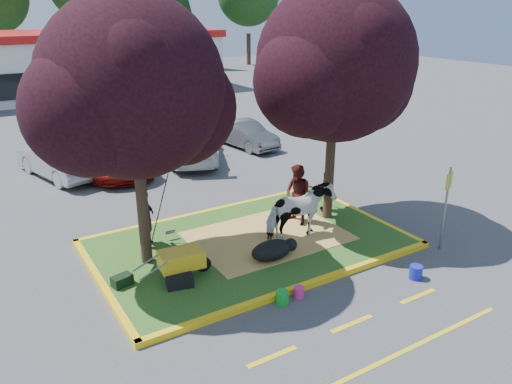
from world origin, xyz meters
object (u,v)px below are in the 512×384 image
handler (146,216)px  bucket_pink (299,292)px  cow (300,212)px  sign_post (446,200)px  car_silver (58,159)px  wheelbarrow (182,259)px  bucket_green (282,297)px  calf (272,250)px  bucket_blue (416,272)px

handler → bucket_pink: handler is taller
cow → sign_post: (3.11, -2.26, 0.48)m
cow → car_silver: bearing=26.6°
cow → sign_post: bearing=-124.7°
wheelbarrow → car_silver: bearing=101.0°
cow → handler: size_ratio=1.13×
sign_post → bucket_green: 5.34m
cow → bucket_green: cow is taller
sign_post → calf: bearing=143.9°
handler → wheelbarrow: bearing=-150.8°
cow → bucket_blue: bearing=-155.1°
sign_post → bucket_blue: size_ratio=6.84×
calf → sign_post: (4.40, -1.68, 1.04)m
cow → bucket_blue: (1.31, -3.02, -0.78)m
car_silver → sign_post: bearing=107.5°
bucket_blue → car_silver: bearing=114.8°
handler → bucket_blue: (5.02, -4.87, -0.82)m
sign_post → wheelbarrow: bearing=147.9°
sign_post → handler: bearing=133.7°
cow → car_silver: cow is taller
bucket_green → calf: bearing=64.4°
sign_post → bucket_blue: bearing=-172.5°
handler → bucket_blue: handler is taller
sign_post → bucket_green: bearing=164.3°
cow → wheelbarrow: (-3.61, -0.23, -0.32)m
bucket_blue → car_silver: (-5.78, 12.51, 0.54)m
sign_post → bucket_pink: 4.90m
bucket_green → bucket_blue: bearing=-13.3°
cow → car_silver: (-4.47, 9.49, -0.24)m
bucket_pink → bucket_blue: (2.93, -0.81, 0.04)m
handler → bucket_blue: size_ratio=4.90×
sign_post → car_silver: sign_post is taller
bucket_blue → car_silver: size_ratio=0.08×
bucket_blue → cow: bearing=113.5°
sign_post → bucket_blue: (-1.80, -0.75, -1.26)m
handler → car_silver: handler is taller
cow → calf: bearing=115.6°
wheelbarrow → bucket_pink: 2.85m
wheelbarrow → car_silver: car_silver is taller
wheelbarrow → sign_post: sign_post is taller
wheelbarrow → car_silver: (-0.87, 9.72, 0.07)m
car_silver → wheelbarrow: bearing=79.8°
handler → bucket_pink: size_ratio=6.30×
bucket_pink → car_silver: size_ratio=0.06×
sign_post → bucket_pink: (-4.72, 0.06, -1.30)m
sign_post → bucket_green: size_ratio=7.41×
bucket_blue → car_silver: 13.79m
bucket_blue → bucket_pink: bearing=164.5°
handler → bucket_green: 4.46m
bucket_green → car_silver: bearing=101.6°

